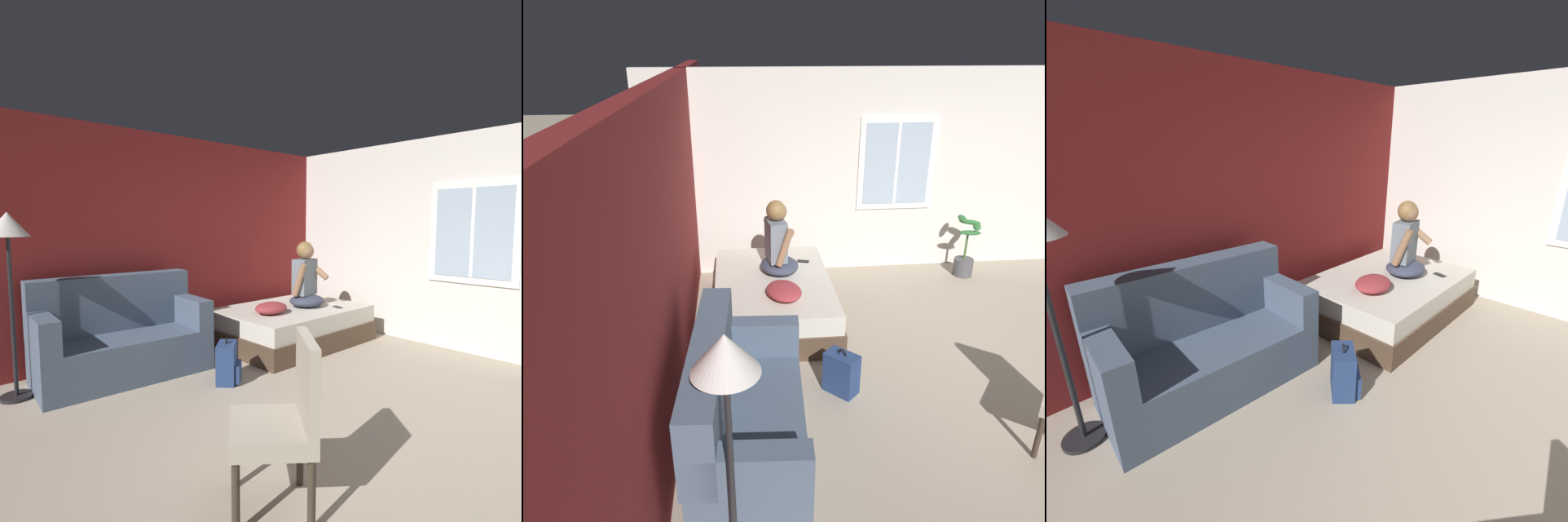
{
  "view_description": "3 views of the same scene",
  "coord_description": "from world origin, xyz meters",
  "views": [
    {
      "loc": [
        -2.49,
        -1.53,
        1.6
      ],
      "look_at": [
        0.72,
        2.04,
        1.15
      ],
      "focal_mm": 28.0,
      "sensor_mm": 36.0,
      "label": 1
    },
    {
      "loc": [
        -3.86,
        2.57,
        3.0
      ],
      "look_at": [
        0.27,
        2.15,
        1.19
      ],
      "focal_mm": 35.0,
      "sensor_mm": 36.0,
      "label": 2
    },
    {
      "loc": [
        -2.0,
        0.18,
        2.01
      ],
      "look_at": [
        0.17,
        2.32,
        0.94
      ],
      "focal_mm": 24.0,
      "sensor_mm": 36.0,
      "label": 3
    }
  ],
  "objects": [
    {
      "name": "couch",
      "position": [
        -0.77,
        2.58,
        0.39
      ],
      "size": [
        1.75,
        0.93,
        1.04
      ],
      "color": "#47566B",
      "rests_on": "ground"
    },
    {
      "name": "bed",
      "position": [
        1.4,
        2.17,
        0.24
      ],
      "size": [
        1.96,
        1.35,
        0.48
      ],
      "color": "#4C3828",
      "rests_on": "ground"
    },
    {
      "name": "cell_phone",
      "position": [
        1.85,
        1.76,
        0.48
      ],
      "size": [
        0.11,
        0.16,
        0.01
      ],
      "primitive_type": "cube",
      "rotation": [
        0.0,
        0.0,
        2.84
      ],
      "color": "black",
      "rests_on": "bed"
    },
    {
      "name": "wall_back_accent",
      "position": [
        0.0,
        3.17,
        1.35
      ],
      "size": [
        10.4,
        0.16,
        2.7
      ],
      "primitive_type": "cube",
      "color": "maroon",
      "rests_on": "ground"
    },
    {
      "name": "person_seated",
      "position": [
        1.59,
        2.09,
        0.84
      ],
      "size": [
        0.58,
        0.52,
        0.88
      ],
      "color": "#383D51",
      "rests_on": "bed"
    },
    {
      "name": "throw_pillow",
      "position": [
        0.94,
        2.09,
        0.55
      ],
      "size": [
        0.55,
        0.47,
        0.14
      ],
      "primitive_type": "ellipsoid",
      "rotation": [
        0.0,
        0.0,
        0.24
      ],
      "color": "#993338",
      "rests_on": "bed"
    },
    {
      "name": "backpack",
      "position": [
        -0.07,
        1.65,
        0.19
      ],
      "size": [
        0.35,
        0.35,
        0.46
      ],
      "color": "navy",
      "rests_on": "ground"
    }
  ]
}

